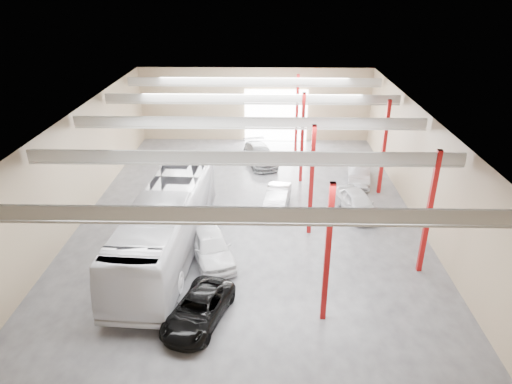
{
  "coord_description": "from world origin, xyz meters",
  "views": [
    {
      "loc": [
        1.04,
        -27.0,
        14.57
      ],
      "look_at": [
        0.45,
        -0.81,
        2.2
      ],
      "focal_mm": 32.0,
      "sensor_mm": 36.0,
      "label": 1
    }
  ],
  "objects_px": {
    "black_sedan": "(198,310)",
    "car_row_c": "(260,155)",
    "car_row_a": "(211,246)",
    "car_right_far": "(357,203)",
    "coach_bus": "(167,224)",
    "car_right_near": "(359,173)",
    "car_row_b": "(277,197)"
  },
  "relations": [
    {
      "from": "black_sedan",
      "to": "car_row_c",
      "type": "distance_m",
      "value": 20.17
    },
    {
      "from": "car_right_far",
      "to": "car_row_a",
      "type": "bearing_deg",
      "value": -160.57
    },
    {
      "from": "black_sedan",
      "to": "car_right_near",
      "type": "distance_m",
      "value": 19.21
    },
    {
      "from": "car_right_far",
      "to": "black_sedan",
      "type": "bearing_deg",
      "value": -142.74
    },
    {
      "from": "car_right_near",
      "to": "car_row_a",
      "type": "bearing_deg",
      "value": -124.3
    },
    {
      "from": "coach_bus",
      "to": "car_right_far",
      "type": "bearing_deg",
      "value": 27.22
    },
    {
      "from": "black_sedan",
      "to": "car_right_near",
      "type": "xyz_separation_m",
      "value": [
        10.3,
        16.21,
        0.1
      ]
    },
    {
      "from": "coach_bus",
      "to": "car_right_near",
      "type": "relative_size",
      "value": 3.0
    },
    {
      "from": "coach_bus",
      "to": "car_right_far",
      "type": "relative_size",
      "value": 3.03
    },
    {
      "from": "car_row_a",
      "to": "car_right_far",
      "type": "height_order",
      "value": "car_row_a"
    },
    {
      "from": "black_sedan",
      "to": "car_right_far",
      "type": "distance_m",
      "value": 14.4
    },
    {
      "from": "car_row_b",
      "to": "car_right_near",
      "type": "bearing_deg",
      "value": 44.23
    },
    {
      "from": "car_row_c",
      "to": "car_right_near",
      "type": "distance_m",
      "value": 8.6
    },
    {
      "from": "car_row_a",
      "to": "car_right_far",
      "type": "relative_size",
      "value": 1.1
    },
    {
      "from": "car_right_far",
      "to": "car_row_c",
      "type": "bearing_deg",
      "value": 114.06
    },
    {
      "from": "coach_bus",
      "to": "car_right_far",
      "type": "height_order",
      "value": "coach_bus"
    },
    {
      "from": "black_sedan",
      "to": "car_right_far",
      "type": "xyz_separation_m",
      "value": [
        9.28,
        11.01,
        0.12
      ]
    },
    {
      "from": "coach_bus",
      "to": "car_right_near",
      "type": "xyz_separation_m",
      "value": [
        12.82,
        10.41,
        -1.16
      ]
    },
    {
      "from": "car_row_a",
      "to": "car_right_near",
      "type": "distance_m",
      "value": 15.08
    },
    {
      "from": "car_row_b",
      "to": "car_row_c",
      "type": "relative_size",
      "value": 0.79
    },
    {
      "from": "coach_bus",
      "to": "car_row_b",
      "type": "bearing_deg",
      "value": 46.72
    },
    {
      "from": "coach_bus",
      "to": "car_row_a",
      "type": "height_order",
      "value": "coach_bus"
    },
    {
      "from": "car_row_b",
      "to": "car_right_far",
      "type": "relative_size",
      "value": 0.94
    },
    {
      "from": "coach_bus",
      "to": "black_sedan",
      "type": "xyz_separation_m",
      "value": [
        2.52,
        -5.81,
        -1.26
      ]
    },
    {
      "from": "car_row_c",
      "to": "car_right_far",
      "type": "height_order",
      "value": "car_row_c"
    },
    {
      "from": "black_sedan",
      "to": "car_row_a",
      "type": "height_order",
      "value": "car_row_a"
    },
    {
      "from": "coach_bus",
      "to": "car_row_c",
      "type": "height_order",
      "value": "coach_bus"
    },
    {
      "from": "car_right_near",
      "to": "car_right_far",
      "type": "height_order",
      "value": "car_right_far"
    },
    {
      "from": "black_sedan",
      "to": "car_row_b",
      "type": "xyz_separation_m",
      "value": [
        3.88,
        11.84,
        0.05
      ]
    },
    {
      "from": "car_row_a",
      "to": "car_row_b",
      "type": "height_order",
      "value": "car_row_a"
    },
    {
      "from": "black_sedan",
      "to": "car_row_b",
      "type": "distance_m",
      "value": 12.46
    },
    {
      "from": "black_sedan",
      "to": "coach_bus",
      "type": "bearing_deg",
      "value": 130.52
    }
  ]
}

